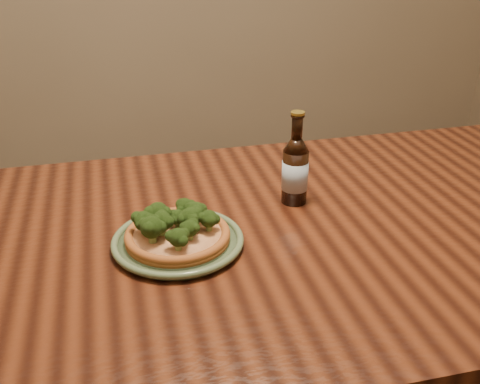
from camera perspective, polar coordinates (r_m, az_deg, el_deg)
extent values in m
cube|color=#49200F|center=(1.17, 4.70, -4.36)|extent=(1.60, 0.90, 0.04)
cylinder|color=#49200F|center=(1.96, 21.50, -5.36)|extent=(0.07, 0.07, 0.71)
cylinder|color=#546848|center=(1.09, -6.32, -5.18)|extent=(0.23, 0.23, 0.01)
torus|color=#546848|center=(1.09, -6.34, -4.87)|extent=(0.26, 0.26, 0.01)
torus|color=#546848|center=(1.09, -6.33, -4.91)|extent=(0.20, 0.20, 0.01)
cylinder|color=#995322|center=(1.09, -6.35, -4.65)|extent=(0.20, 0.20, 0.01)
torus|color=#995322|center=(1.08, -6.37, -4.28)|extent=(0.20, 0.20, 0.02)
cylinder|color=#F5D896|center=(1.08, -6.37, -4.28)|extent=(0.17, 0.17, 0.01)
sphere|color=#2D4A17|center=(1.09, -6.38, -2.50)|extent=(0.04, 0.04, 0.03)
sphere|color=#2D4A17|center=(1.12, -5.63, -1.47)|extent=(0.05, 0.05, 0.03)
sphere|color=#2D4A17|center=(1.05, -5.12, -3.69)|extent=(0.04, 0.04, 0.03)
sphere|color=#2D4A17|center=(1.07, -7.96, -2.95)|extent=(0.05, 0.05, 0.04)
sphere|color=#2D4A17|center=(1.07, -3.19, -2.73)|extent=(0.04, 0.04, 0.03)
sphere|color=#2D4A17|center=(1.08, -9.78, -2.89)|extent=(0.05, 0.05, 0.04)
sphere|color=#2D4A17|center=(1.10, -8.34, -2.08)|extent=(0.04, 0.04, 0.04)
sphere|color=#2D4A17|center=(1.07, -5.07, -2.57)|extent=(0.04, 0.04, 0.04)
sphere|color=#2D4A17|center=(1.02, -6.34, -4.60)|extent=(0.05, 0.05, 0.03)
sphere|color=#2D4A17|center=(1.10, -4.48, -1.93)|extent=(0.05, 0.05, 0.04)
sphere|color=#2D4A17|center=(1.05, -8.98, -3.57)|extent=(0.05, 0.05, 0.04)
cylinder|color=black|center=(1.23, 5.59, 1.56)|extent=(0.06, 0.06, 0.12)
cone|color=black|center=(1.20, 5.74, 4.79)|extent=(0.06, 0.06, 0.03)
cylinder|color=black|center=(1.19, 5.83, 6.61)|extent=(0.02, 0.02, 0.05)
torus|color=black|center=(1.18, 5.88, 7.69)|extent=(0.03, 0.03, 0.00)
cylinder|color=#A58C33|center=(1.18, 5.90, 7.98)|extent=(0.03, 0.03, 0.01)
cylinder|color=#ACBDCF|center=(1.23, 5.60, 1.73)|extent=(0.06, 0.06, 0.07)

